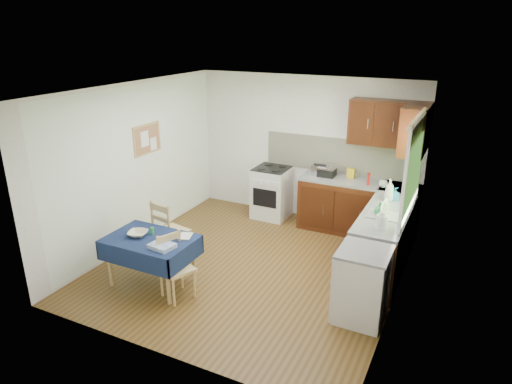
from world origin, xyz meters
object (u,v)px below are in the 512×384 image
at_px(chair_far, 168,230).
at_px(chair_near, 175,265).
at_px(dish_rack, 384,214).
at_px(toaster, 320,170).
at_px(kettle, 382,221).
at_px(dining_table, 151,245).
at_px(sandwich_press, 327,172).

bearing_deg(chair_far, chair_near, 142.59).
distance_m(chair_far, dish_rack, 3.00).
bearing_deg(toaster, kettle, -55.69).
bearing_deg(chair_near, toaster, 6.69).
relative_size(toaster, kettle, 1.06).
bearing_deg(kettle, dish_rack, 96.66).
xyz_separation_m(toaster, dish_rack, (1.32, -1.30, -0.07)).
bearing_deg(dish_rack, dining_table, -154.77).
bearing_deg(sandwich_press, toaster, -159.03).
xyz_separation_m(toaster, sandwich_press, (0.12, 0.01, -0.01)).
height_order(toaster, sandwich_press, toaster).
xyz_separation_m(toaster, kettle, (1.37, -1.72, 0.02)).
relative_size(chair_far, sandwich_press, 3.49).
distance_m(dish_rack, kettle, 0.43).
bearing_deg(kettle, sandwich_press, 125.97).
xyz_separation_m(sandwich_press, kettle, (1.25, -1.72, 0.03)).
bearing_deg(dining_table, chair_near, -20.53).
relative_size(dish_rack, kettle, 1.79).
distance_m(toaster, kettle, 2.20).
bearing_deg(sandwich_press, dining_table, -99.91).
bearing_deg(kettle, chair_far, -170.23).
height_order(dining_table, chair_near, chair_near).
relative_size(dining_table, kettle, 4.69).
distance_m(chair_far, toaster, 2.72).
xyz_separation_m(chair_far, sandwich_press, (1.63, 2.22, 0.47)).
bearing_deg(sandwich_press, kettle, -36.88).
height_order(dining_table, dish_rack, dish_rack).
relative_size(chair_far, chair_near, 1.14).
bearing_deg(chair_near, chair_far, 64.73).
relative_size(dining_table, dish_rack, 2.63).
xyz_separation_m(dish_rack, kettle, (0.05, -0.42, 0.08)).
bearing_deg(toaster, dining_table, -119.50).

